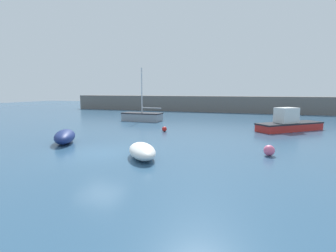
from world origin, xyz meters
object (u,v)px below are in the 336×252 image
(open_tender_yellow, at_px, (142,151))
(cabin_cruiser_white, at_px, (289,123))
(mooring_buoy_pink, at_px, (269,150))
(mooring_buoy_red, at_px, (164,129))
(rowboat_white_midwater, at_px, (65,137))
(sailboat_tall_mast, at_px, (142,116))

(open_tender_yellow, xyz_separation_m, cabin_cruiser_white, (8.08, 12.71, 0.25))
(mooring_buoy_pink, bearing_deg, mooring_buoy_red, 143.48)
(cabin_cruiser_white, bearing_deg, rowboat_white_midwater, 174.32)
(open_tender_yellow, bearing_deg, mooring_buoy_red, 158.13)
(cabin_cruiser_white, height_order, mooring_buoy_red, cabin_cruiser_white)
(open_tender_yellow, bearing_deg, mooring_buoy_pink, 78.91)
(sailboat_tall_mast, relative_size, cabin_cruiser_white, 1.02)
(open_tender_yellow, relative_size, mooring_buoy_pink, 5.45)
(sailboat_tall_mast, xyz_separation_m, cabin_cruiser_white, (15.11, -2.53, 0.12))
(cabin_cruiser_white, height_order, mooring_buoy_pink, cabin_cruiser_white)
(cabin_cruiser_white, bearing_deg, mooring_buoy_red, 159.50)
(cabin_cruiser_white, bearing_deg, mooring_buoy_pink, -142.98)
(sailboat_tall_mast, height_order, mooring_buoy_red, sailboat_tall_mast)
(sailboat_tall_mast, bearing_deg, rowboat_white_midwater, 94.11)
(cabin_cruiser_white, bearing_deg, open_tender_yellow, -164.78)
(sailboat_tall_mast, relative_size, mooring_buoy_pink, 10.33)
(rowboat_white_midwater, relative_size, cabin_cruiser_white, 0.58)
(rowboat_white_midwater, xyz_separation_m, mooring_buoy_pink, (12.67, 0.80, -0.15))
(rowboat_white_midwater, bearing_deg, open_tender_yellow, -138.63)
(rowboat_white_midwater, distance_m, sailboat_tall_mast, 13.38)
(cabin_cruiser_white, relative_size, mooring_buoy_red, 13.89)
(mooring_buoy_red, bearing_deg, rowboat_white_midwater, -123.64)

